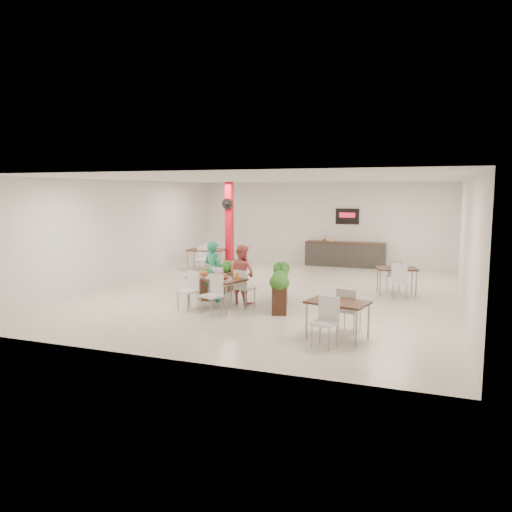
{
  "coord_description": "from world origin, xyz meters",
  "views": [
    {
      "loc": [
        4.36,
        -13.24,
        2.88
      ],
      "look_at": [
        -0.34,
        -0.53,
        1.1
      ],
      "focal_mm": 35.0,
      "sensor_mm": 36.0,
      "label": 1
    }
  ],
  "objects_px": {
    "red_column": "(229,224)",
    "main_table": "(216,282)",
    "diner_man": "(213,271)",
    "diner_woman": "(242,274)",
    "side_table_a": "(207,252)",
    "side_table_c": "(338,308)",
    "side_table_b": "(397,272)",
    "planter_right": "(280,286)",
    "service_counter": "(345,254)",
    "planter_left": "(218,277)"
  },
  "relations": [
    {
      "from": "service_counter",
      "to": "side_table_b",
      "type": "relative_size",
      "value": 1.79
    },
    {
      "from": "red_column",
      "to": "main_table",
      "type": "distance_m",
      "value": 6.52
    },
    {
      "from": "red_column",
      "to": "main_table",
      "type": "height_order",
      "value": "red_column"
    },
    {
      "from": "diner_man",
      "to": "diner_woman",
      "type": "bearing_deg",
      "value": -160.14
    },
    {
      "from": "main_table",
      "to": "side_table_a",
      "type": "relative_size",
      "value": 1.16
    },
    {
      "from": "side_table_c",
      "to": "side_table_a",
      "type": "bearing_deg",
      "value": 144.28
    },
    {
      "from": "red_column",
      "to": "service_counter",
      "type": "xyz_separation_m",
      "value": [
        4.0,
        1.86,
        -1.15
      ]
    },
    {
      "from": "diner_woman",
      "to": "side_table_a",
      "type": "relative_size",
      "value": 0.91
    },
    {
      "from": "diner_man",
      "to": "side_table_c",
      "type": "relative_size",
      "value": 0.95
    },
    {
      "from": "side_table_a",
      "to": "diner_man",
      "type": "bearing_deg",
      "value": -71.95
    },
    {
      "from": "main_table",
      "to": "side_table_a",
      "type": "height_order",
      "value": "same"
    },
    {
      "from": "diner_man",
      "to": "side_table_b",
      "type": "height_order",
      "value": "diner_man"
    },
    {
      "from": "service_counter",
      "to": "main_table",
      "type": "xyz_separation_m",
      "value": [
        -1.75,
        -7.9,
        0.14
      ]
    },
    {
      "from": "planter_right",
      "to": "side_table_b",
      "type": "bearing_deg",
      "value": 43.66
    },
    {
      "from": "service_counter",
      "to": "diner_man",
      "type": "height_order",
      "value": "service_counter"
    },
    {
      "from": "service_counter",
      "to": "diner_woman",
      "type": "bearing_deg",
      "value": -100.45
    },
    {
      "from": "diner_woman",
      "to": "planter_right",
      "type": "relative_size",
      "value": 0.74
    },
    {
      "from": "diner_woman",
      "to": "planter_left",
      "type": "height_order",
      "value": "diner_woman"
    },
    {
      "from": "side_table_a",
      "to": "side_table_b",
      "type": "xyz_separation_m",
      "value": [
        6.91,
        -2.16,
        -0.02
      ]
    },
    {
      "from": "red_column",
      "to": "side_table_b",
      "type": "xyz_separation_m",
      "value": [
        6.28,
        -2.83,
        -1.02
      ]
    },
    {
      "from": "main_table",
      "to": "diner_woman",
      "type": "relative_size",
      "value": 1.27
    },
    {
      "from": "red_column",
      "to": "side_table_a",
      "type": "xyz_separation_m",
      "value": [
        -0.63,
        -0.67,
        -1.0
      ]
    },
    {
      "from": "planter_right",
      "to": "side_table_b",
      "type": "distance_m",
      "value": 3.6
    },
    {
      "from": "main_table",
      "to": "planter_left",
      "type": "xyz_separation_m",
      "value": [
        -0.62,
        1.42,
        -0.13
      ]
    },
    {
      "from": "service_counter",
      "to": "diner_man",
      "type": "relative_size",
      "value": 1.89
    },
    {
      "from": "service_counter",
      "to": "main_table",
      "type": "height_order",
      "value": "service_counter"
    },
    {
      "from": "service_counter",
      "to": "planter_right",
      "type": "height_order",
      "value": "service_counter"
    },
    {
      "from": "side_table_b",
      "to": "side_table_c",
      "type": "relative_size",
      "value": 1.0
    },
    {
      "from": "side_table_a",
      "to": "side_table_c",
      "type": "distance_m",
      "value": 9.3
    },
    {
      "from": "diner_man",
      "to": "planter_right",
      "type": "xyz_separation_m",
      "value": [
        1.82,
        0.07,
        -0.28
      ]
    },
    {
      "from": "red_column",
      "to": "main_table",
      "type": "bearing_deg",
      "value": -69.54
    },
    {
      "from": "planter_left",
      "to": "side_table_c",
      "type": "xyz_separation_m",
      "value": [
        3.93,
        -2.99,
        0.12
      ]
    },
    {
      "from": "red_column",
      "to": "service_counter",
      "type": "relative_size",
      "value": 1.07
    },
    {
      "from": "service_counter",
      "to": "main_table",
      "type": "distance_m",
      "value": 8.09
    },
    {
      "from": "side_table_c",
      "to": "main_table",
      "type": "bearing_deg",
      "value": 167.17
    },
    {
      "from": "main_table",
      "to": "diner_man",
      "type": "relative_size",
      "value": 1.22
    },
    {
      "from": "planter_left",
      "to": "diner_man",
      "type": "bearing_deg",
      "value": -73.49
    },
    {
      "from": "planter_left",
      "to": "planter_right",
      "type": "xyz_separation_m",
      "value": [
        2.04,
        -0.7,
        0.01
      ]
    },
    {
      "from": "diner_woman",
      "to": "side_table_c",
      "type": "distance_m",
      "value": 3.66
    },
    {
      "from": "side_table_b",
      "to": "diner_man",
      "type": "bearing_deg",
      "value": -163.59
    },
    {
      "from": "diner_woman",
      "to": "red_column",
      "type": "bearing_deg",
      "value": -43.82
    },
    {
      "from": "diner_man",
      "to": "planter_right",
      "type": "bearing_deg",
      "value": -158.05
    },
    {
      "from": "diner_woman",
      "to": "planter_left",
      "type": "xyz_separation_m",
      "value": [
        -1.03,
        0.77,
        -0.26
      ]
    },
    {
      "from": "side_table_a",
      "to": "side_table_b",
      "type": "bearing_deg",
      "value": -27.15
    },
    {
      "from": "planter_right",
      "to": "side_table_c",
      "type": "distance_m",
      "value": 2.97
    },
    {
      "from": "red_column",
      "to": "side_table_c",
      "type": "distance_m",
      "value": 9.48
    },
    {
      "from": "planter_left",
      "to": "side_table_b",
      "type": "relative_size",
      "value": 1.11
    },
    {
      "from": "planter_left",
      "to": "side_table_b",
      "type": "bearing_deg",
      "value": 21.01
    },
    {
      "from": "diner_man",
      "to": "diner_woman",
      "type": "xyz_separation_m",
      "value": [
        0.8,
        0.0,
        -0.03
      ]
    },
    {
      "from": "planter_right",
      "to": "planter_left",
      "type": "bearing_deg",
      "value": 161.07
    }
  ]
}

